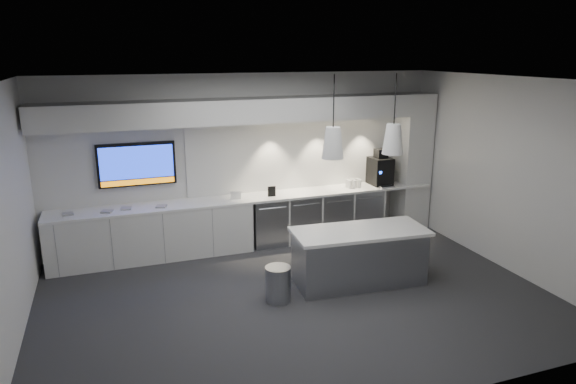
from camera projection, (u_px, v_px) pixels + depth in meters
name	position (u px, v px, depth m)	size (l,w,h in m)	color
floor	(297.00, 298.00, 7.22)	(7.00, 7.00, 0.00)	#2F2F32
ceiling	(298.00, 81.00, 6.43)	(7.00, 7.00, 0.00)	black
wall_back	(248.00, 159.00, 9.10)	(7.00, 7.00, 0.00)	silver
wall_front	(396.00, 268.00, 4.56)	(7.00, 7.00, 0.00)	silver
wall_left	(3.00, 224.00, 5.69)	(7.00, 7.00, 0.00)	silver
wall_right	(508.00, 175.00, 7.96)	(7.00, 7.00, 0.00)	silver
back_counter	(254.00, 198.00, 8.97)	(6.80, 0.65, 0.04)	white
left_base_cabinets	(153.00, 233.00, 8.52)	(3.30, 0.63, 0.86)	white
fridge_unit_a	(267.00, 221.00, 9.17)	(0.60, 0.61, 0.85)	#93969B
fridge_unit_b	(300.00, 217.00, 9.37)	(0.60, 0.61, 0.85)	#93969B
fridge_unit_c	(332.00, 214.00, 9.58)	(0.60, 0.61, 0.85)	#93969B
fridge_unit_d	(362.00, 210.00, 9.78)	(0.60, 0.61, 0.85)	#93969B
backsplash	(311.00, 153.00, 9.45)	(4.60, 0.03, 1.30)	white
soffit	(251.00, 110.00, 8.58)	(6.90, 0.60, 0.40)	white
column	(412.00, 161.00, 9.91)	(0.55, 0.55, 2.60)	white
wall_tv	(137.00, 164.00, 8.42)	(1.25, 0.07, 0.72)	black
island	(359.00, 256.00, 7.60)	(2.03, 0.99, 0.84)	#93969B
bin	(278.00, 284.00, 7.08)	(0.36, 0.36, 0.50)	#93969B
coffee_machine	(380.00, 170.00, 9.72)	(0.38, 0.55, 0.69)	black
sign_black	(272.00, 191.00, 8.96)	(0.14, 0.02, 0.18)	black
sign_white	(236.00, 195.00, 8.79)	(0.18, 0.02, 0.14)	white
cup_cluster	(353.00, 183.00, 9.55)	(0.28, 0.18, 0.15)	silver
tray_a	(68.00, 214.00, 7.97)	(0.16, 0.16, 0.03)	#9E9E9E
tray_b	(107.00, 211.00, 8.09)	(0.16, 0.16, 0.03)	#9E9E9E
tray_c	(126.00, 208.00, 8.25)	(0.16, 0.16, 0.03)	#9E9E9E
tray_d	(161.00, 206.00, 8.36)	(0.16, 0.16, 0.03)	#9E9E9E
pendant_left	(333.00, 143.00, 6.98)	(0.30, 0.30, 1.13)	white
pendant_right	(393.00, 139.00, 7.29)	(0.30, 0.30, 1.13)	white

